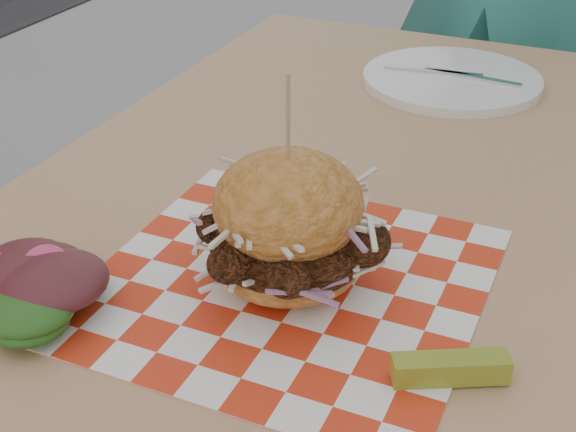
% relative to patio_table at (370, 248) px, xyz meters
% --- Properties ---
extents(patio_table, '(0.80, 1.20, 0.75)m').
position_rel_patio_table_xyz_m(patio_table, '(0.00, 0.00, 0.00)').
color(patio_table, tan).
rests_on(patio_table, ground).
extents(patio_chair, '(0.53, 0.54, 0.95)m').
position_rel_patio_table_xyz_m(patio_chair, '(0.03, 0.90, -0.12)').
color(patio_chair, tan).
rests_on(patio_chair, ground).
extents(paper_liner, '(0.36, 0.36, 0.00)m').
position_rel_patio_table_xyz_m(paper_liner, '(-0.02, -0.21, 0.08)').
color(paper_liner, red).
rests_on(paper_liner, patio_table).
extents(sandwich, '(0.18, 0.18, 0.21)m').
position_rel_patio_table_xyz_m(sandwich, '(-0.02, -0.21, 0.14)').
color(sandwich, '#D5833C').
rests_on(sandwich, paper_liner).
extents(pickle_spear, '(0.09, 0.06, 0.02)m').
position_rel_patio_table_xyz_m(pickle_spear, '(0.16, -0.28, 0.09)').
color(pickle_spear, olive).
rests_on(pickle_spear, paper_liner).
extents(side_salad, '(0.14, 0.14, 0.05)m').
position_rel_patio_table_xyz_m(side_salad, '(-0.22, -0.34, 0.09)').
color(side_salad, '#3F1419').
rests_on(side_salad, patio_table).
extents(place_setting, '(0.27, 0.27, 0.02)m').
position_rel_patio_table_xyz_m(place_setting, '(0.00, 0.37, 0.09)').
color(place_setting, white).
rests_on(place_setting, patio_table).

